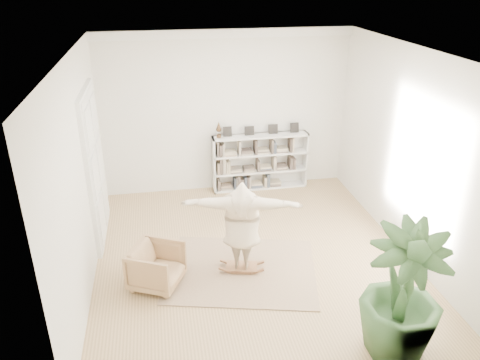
{
  "coord_description": "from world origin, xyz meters",
  "views": [
    {
      "loc": [
        -1.5,
        -6.94,
        4.77
      ],
      "look_at": [
        -0.16,
        0.4,
        1.35
      ],
      "focal_mm": 35.0,
      "sensor_mm": 36.0,
      "label": 1
    }
  ],
  "objects_px": {
    "person": "(242,224)",
    "bookshelf": "(260,162)",
    "rocker_board": "(242,267)",
    "houseplant": "(403,293)",
    "armchair": "(157,266)"
  },
  "relations": [
    {
      "from": "person",
      "to": "bookshelf",
      "type": "bearing_deg",
      "value": -93.9
    },
    {
      "from": "bookshelf",
      "to": "rocker_board",
      "type": "relative_size",
      "value": 3.74
    },
    {
      "from": "person",
      "to": "houseplant",
      "type": "distance_m",
      "value": 2.75
    },
    {
      "from": "armchair",
      "to": "houseplant",
      "type": "distance_m",
      "value": 3.77
    },
    {
      "from": "person",
      "to": "houseplant",
      "type": "bearing_deg",
      "value": 142.01
    },
    {
      "from": "bookshelf",
      "to": "person",
      "type": "relative_size",
      "value": 1.13
    },
    {
      "from": "person",
      "to": "houseplant",
      "type": "height_order",
      "value": "houseplant"
    },
    {
      "from": "rocker_board",
      "to": "person",
      "type": "relative_size",
      "value": 0.3
    },
    {
      "from": "armchair",
      "to": "person",
      "type": "relative_size",
      "value": 0.4
    },
    {
      "from": "bookshelf",
      "to": "rocker_board",
      "type": "xyz_separation_m",
      "value": [
        -1.02,
        -3.21,
        -0.57
      ]
    },
    {
      "from": "person",
      "to": "armchair",
      "type": "bearing_deg",
      "value": 19.19
    },
    {
      "from": "rocker_board",
      "to": "bookshelf",
      "type": "bearing_deg",
      "value": 86.1
    },
    {
      "from": "armchair",
      "to": "rocker_board",
      "type": "distance_m",
      "value": 1.46
    },
    {
      "from": "armchair",
      "to": "houseplant",
      "type": "xyz_separation_m",
      "value": [
        3.13,
        -2.02,
        0.6
      ]
    },
    {
      "from": "bookshelf",
      "to": "armchair",
      "type": "height_order",
      "value": "bookshelf"
    }
  ]
}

